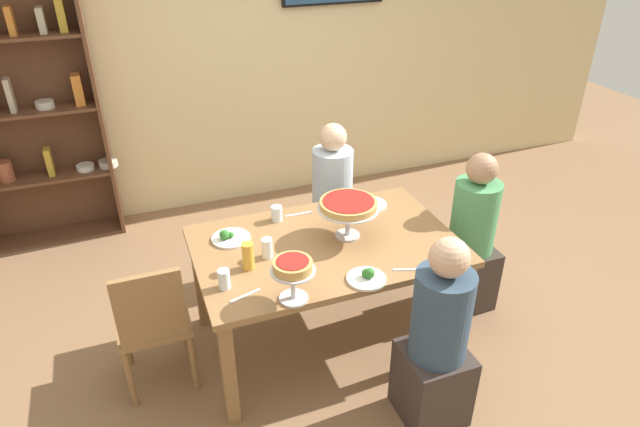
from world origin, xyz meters
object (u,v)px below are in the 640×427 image
object	(u,v)px
diner_far_right	(332,206)
water_glass_clear_far	(267,248)
bookshelf	(24,110)
water_glass_clear_near	(224,279)
salad_plate_spare	(367,277)
cutlery_knife_near	(409,270)
diner_near_right	(437,346)
beer_glass_amber_tall	(248,256)
cutlery_fork_near	(245,295)
cutlery_fork_far	(299,214)
water_glass_clear_spare	(277,213)
diner_head_east	(470,244)
personal_pizza_stand	(293,270)
salad_plate_far_diner	(370,202)
deep_dish_pizza_stand	(348,206)
dining_table	(326,255)
chair_head_west	(153,321)
salad_plate_near_diner	(230,237)

from	to	relation	value
diner_far_right	water_glass_clear_far	distance (m)	1.16
bookshelf	water_glass_clear_near	world-z (taller)	bookshelf
salad_plate_spare	cutlery_knife_near	size ratio (longest dim) A/B	1.19
diner_near_right	beer_glass_amber_tall	size ratio (longest dim) A/B	7.23
cutlery_fork_near	cutlery_fork_far	bearing A→B (deg)	36.44
diner_far_right	water_glass_clear_spare	world-z (taller)	diner_far_right
cutlery_fork_near	diner_head_east	bearing A→B (deg)	-5.16
diner_near_right	diner_far_right	bearing A→B (deg)	-1.57
cutlery_fork_far	personal_pizza_stand	bearing A→B (deg)	70.48
bookshelf	salad_plate_far_diner	size ratio (longest dim) A/B	10.08
beer_glass_amber_tall	water_glass_clear_near	size ratio (longest dim) A/B	1.46
bookshelf	water_glass_clear_spare	xyz separation A→B (m)	(1.50, -1.66, -0.32)
water_glass_clear_near	diner_far_right	bearing A→B (deg)	45.41
diner_head_east	deep_dish_pizza_stand	size ratio (longest dim) A/B	3.11
dining_table	chair_head_west	distance (m)	1.05
salad_plate_far_diner	cutlery_fork_far	world-z (taller)	salad_plate_far_diner
deep_dish_pizza_stand	salad_plate_far_diner	size ratio (longest dim) A/B	1.69
dining_table	deep_dish_pizza_stand	xyz separation A→B (m)	(0.15, 0.03, 0.29)
water_glass_clear_spare	salad_plate_far_diner	bearing A→B (deg)	-2.61
salad_plate_far_diner	diner_near_right	bearing A→B (deg)	-96.21
beer_glass_amber_tall	cutlery_knife_near	distance (m)	0.89
dining_table	deep_dish_pizza_stand	world-z (taller)	deep_dish_pizza_stand
diner_near_right	bookshelf	bearing A→B (deg)	35.99
salad_plate_near_diner	water_glass_clear_far	bearing A→B (deg)	-57.76
chair_head_west	water_glass_clear_spare	bearing A→B (deg)	25.07
water_glass_clear_near	cutlery_fork_far	xyz separation A→B (m)	(0.61, 0.60, -0.05)
diner_near_right	diner_far_right	size ratio (longest dim) A/B	1.00
deep_dish_pizza_stand	cutlery_fork_far	bearing A→B (deg)	118.95
cutlery_fork_near	diner_near_right	bearing A→B (deg)	-43.25
deep_dish_pizza_stand	bookshelf	bearing A→B (deg)	132.93
bookshelf	cutlery_fork_near	xyz separation A→B (m)	(1.13, -2.34, -0.37)
salad_plate_spare	water_glass_clear_spare	bearing A→B (deg)	109.16
water_glass_clear_near	chair_head_west	bearing A→B (deg)	155.17
deep_dish_pizza_stand	water_glass_clear_far	xyz separation A→B (m)	(-0.52, -0.05, -0.14)
water_glass_clear_far	salad_plate_near_diner	bearing A→B (deg)	122.24
chair_head_west	bookshelf	bearing A→B (deg)	107.75
dining_table	cutlery_fork_far	size ratio (longest dim) A/B	8.59
cutlery_fork_far	water_glass_clear_far	bearing A→B (deg)	51.90
beer_glass_amber_tall	deep_dish_pizza_stand	bearing A→B (deg)	10.23
bookshelf	salad_plate_near_diner	distance (m)	2.16
diner_near_right	water_glass_clear_near	distance (m)	1.17
diner_head_east	cutlery_fork_near	world-z (taller)	diner_head_east
cutlery_fork_far	salad_plate_near_diner	bearing A→B (deg)	17.10
diner_far_right	salad_plate_far_diner	size ratio (longest dim) A/B	5.24
water_glass_clear_spare	cutlery_knife_near	distance (m)	0.94
personal_pizza_stand	water_glass_clear_far	bearing A→B (deg)	92.80
dining_table	diner_far_right	distance (m)	0.92
water_glass_clear_far	cutlery_fork_near	distance (m)	0.37
dining_table	diner_near_right	distance (m)	0.85
beer_glass_amber_tall	cutlery_fork_near	distance (m)	0.26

